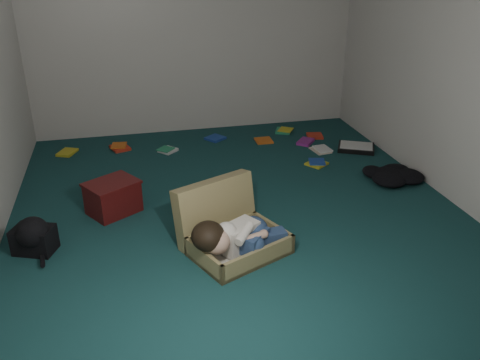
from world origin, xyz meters
name	(u,v)px	position (x,y,z in m)	size (l,w,h in m)	color
floor	(236,208)	(0.00, 0.00, 0.00)	(4.50, 4.50, 0.00)	#163F40
wall_back	(194,27)	(0.00, 2.25, 1.30)	(4.50, 4.50, 0.00)	silver
wall_front	(356,181)	(0.00, -2.25, 1.30)	(4.50, 4.50, 0.00)	silver
wall_right	(453,55)	(2.00, 0.00, 1.30)	(4.50, 4.50, 0.00)	silver
suitcase	(229,230)	(-0.20, -0.62, 0.15)	(0.92, 0.91, 0.52)	olive
person	(237,236)	(-0.18, -0.80, 0.20)	(0.78, 0.42, 0.32)	silver
maroon_bin	(113,197)	(-1.09, 0.18, 0.15)	(0.55, 0.52, 0.30)	#4B100F
backpack	(34,239)	(-1.70, -0.34, 0.11)	(0.38, 0.30, 0.23)	black
clothing_pile	(393,173)	(1.70, 0.23, 0.07)	(0.45, 0.37, 0.14)	black
paper_tray	(356,147)	(1.70, 1.09, 0.03)	(0.51, 0.46, 0.06)	black
book_scatter	(238,145)	(0.38, 1.53, 0.01)	(3.23, 1.32, 0.02)	gold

